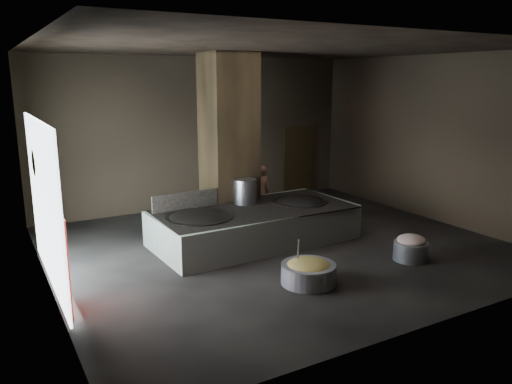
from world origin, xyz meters
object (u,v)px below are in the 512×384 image
hearth_platform (254,225)px  stock_pot (245,191)px  wok_right (300,204)px  meat_basin (411,251)px  wok_left (199,220)px  cook (260,193)px  veg_basin (308,274)px

hearth_platform → stock_pot: size_ratio=7.67×
wok_right → stock_pot: stock_pot is taller
hearth_platform → meat_basin: (2.34, -2.77, -0.21)m
wok_left → cook: bearing=33.2°
stock_pot → veg_basin: 3.42m
hearth_platform → wok_left: wok_left is taller
wok_left → cook: 3.05m
stock_pot → meat_basin: bearing=-55.4°
hearth_platform → wok_left: bearing=179.7°
cook → veg_basin: 4.60m
cook → meat_basin: (1.24, -4.39, -0.57)m
cook → wok_right: bearing=105.3°
hearth_platform → cook: (1.10, 1.62, 0.36)m
wok_right → meat_basin: (0.99, -2.82, -0.55)m
veg_basin → meat_basin: meat_basin is taller
stock_pot → meat_basin: stock_pot is taller
hearth_platform → veg_basin: size_ratio=4.52×
hearth_platform → wok_left: size_ratio=3.17×
cook → stock_pot: bearing=51.7°
hearth_platform → stock_pot: stock_pot is taller
veg_basin → meat_basin: size_ratio=1.43×
wok_left → veg_basin: wok_left is taller
wok_left → cook: cook is taller
wok_left → wok_right: bearing=2.0°
wok_right → meat_basin: bearing=-70.6°
wok_right → stock_pot: 1.44m
cook → meat_basin: cook is taller
stock_pot → meat_basin: (2.29, -3.32, -0.93)m
cook → hearth_platform: bearing=62.0°
hearth_platform → cook: size_ratio=3.10×
hearth_platform → wok_right: (1.35, 0.05, 0.34)m
wok_left → wok_right: 2.80m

